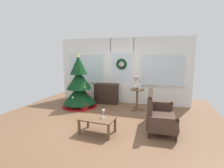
{
  "coord_description": "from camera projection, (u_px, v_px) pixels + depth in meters",
  "views": [
    {
      "loc": [
        1.55,
        -4.47,
        1.88
      ],
      "look_at": [
        0.05,
        0.55,
        1.0
      ],
      "focal_mm": 27.32,
      "sensor_mm": 36.0,
      "label": 1
    }
  ],
  "objects": [
    {
      "name": "ground_plane",
      "position": [
        105.0,
        121.0,
        4.97
      ],
      "size": [
        6.76,
        6.76,
        0.0
      ],
      "primitive_type": "plane",
      "color": "brown"
    },
    {
      "name": "back_wall_with_door",
      "position": [
        122.0,
        71.0,
        6.73
      ],
      "size": [
        5.2,
        0.19,
        2.55
      ],
      "color": "white",
      "rests_on": "ground"
    },
    {
      "name": "christmas_tree",
      "position": [
        79.0,
        87.0,
        6.23
      ],
      "size": [
        1.29,
        1.29,
        1.95
      ],
      "color": "#4C331E",
      "rests_on": "ground"
    },
    {
      "name": "dresser_cabinet",
      "position": [
        106.0,
        93.0,
        6.76
      ],
      "size": [
        0.91,
        0.45,
        0.78
      ],
      "color": "black",
      "rests_on": "ground"
    },
    {
      "name": "settee_sofa",
      "position": [
        158.0,
        114.0,
        4.45
      ],
      "size": [
        0.78,
        1.46,
        0.96
      ],
      "color": "black",
      "rests_on": "ground"
    },
    {
      "name": "side_table",
      "position": [
        137.0,
        95.0,
        5.89
      ],
      "size": [
        0.5,
        0.48,
        0.73
      ],
      "color": "brown",
      "rests_on": "ground"
    },
    {
      "name": "table_lamp",
      "position": [
        136.0,
        81.0,
        5.86
      ],
      "size": [
        0.28,
        0.28,
        0.44
      ],
      "color": "silver",
      "rests_on": "side_table"
    },
    {
      "name": "flower_vase",
      "position": [
        140.0,
        86.0,
        5.75
      ],
      "size": [
        0.11,
        0.1,
        0.35
      ],
      "color": "beige",
      "rests_on": "side_table"
    },
    {
      "name": "coffee_table",
      "position": [
        97.0,
        120.0,
        4.13
      ],
      "size": [
        0.88,
        0.58,
        0.38
      ],
      "color": "brown",
      "rests_on": "ground"
    },
    {
      "name": "wine_glass",
      "position": [
        104.0,
        112.0,
        4.15
      ],
      "size": [
        0.08,
        0.08,
        0.2
      ],
      "color": "silver",
      "rests_on": "coffee_table"
    },
    {
      "name": "gift_box",
      "position": [
        85.0,
        106.0,
        6.01
      ],
      "size": [
        0.23,
        0.21,
        0.23
      ],
      "primitive_type": "cube",
      "color": "red",
      "rests_on": "ground"
    }
  ]
}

